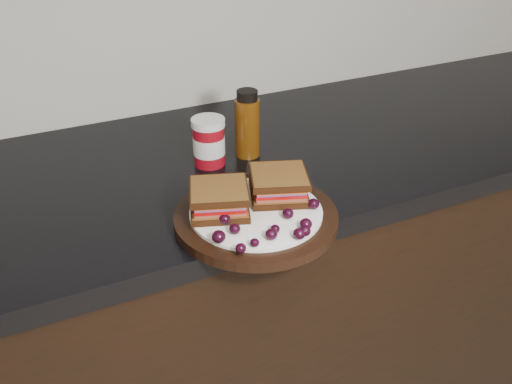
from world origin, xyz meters
TOP-DOWN VIEW (x-y plane):
  - base_cabinets at (0.00, 1.70)m, footprint 3.96×0.58m
  - countertop at (0.00, 1.70)m, footprint 3.98×0.60m
  - plate at (0.04, 1.46)m, footprint 0.28×0.28m
  - sandwich_left at (-0.01, 1.48)m, footprint 0.12×0.12m
  - sandwich_right at (0.10, 1.48)m, footprint 0.13×0.13m
  - grape_0 at (-0.05, 1.40)m, footprint 0.02×0.02m
  - grape_1 at (-0.02, 1.41)m, footprint 0.02×0.02m
  - grape_2 at (-0.03, 1.36)m, footprint 0.02×0.02m
  - grape_3 at (-0.00, 1.36)m, footprint 0.01×0.01m
  - grape_4 at (0.03, 1.37)m, footprint 0.02×0.02m
  - grape_5 at (0.04, 1.38)m, footprint 0.02×0.02m
  - grape_6 at (0.07, 1.35)m, footprint 0.02×0.02m
  - grape_7 at (0.08, 1.36)m, footprint 0.02×0.02m
  - grape_8 at (0.09, 1.37)m, footprint 0.02×0.02m
  - grape_9 at (0.08, 1.41)m, footprint 0.02×0.02m
  - grape_10 at (0.13, 1.42)m, footprint 0.02×0.02m
  - grape_11 at (0.12, 1.44)m, footprint 0.02×0.02m
  - grape_12 at (0.13, 1.44)m, footprint 0.02×0.02m
  - grape_13 at (0.14, 1.47)m, footprint 0.02×0.02m
  - grape_14 at (0.12, 1.50)m, footprint 0.02×0.02m
  - grape_15 at (0.08, 1.48)m, footprint 0.02×0.02m
  - grape_16 at (-0.02, 1.50)m, footprint 0.02×0.02m
  - grape_17 at (-0.02, 1.50)m, footprint 0.02×0.02m
  - grape_18 at (-0.04, 1.47)m, footprint 0.02×0.02m
  - grape_19 at (-0.04, 1.47)m, footprint 0.02×0.02m
  - grape_20 at (-0.02, 1.44)m, footprint 0.02×0.02m
  - grape_21 at (0.00, 1.48)m, footprint 0.02×0.02m
  - grape_22 at (-0.01, 1.46)m, footprint 0.02×0.02m
  - grape_23 at (-0.06, 1.48)m, footprint 0.02×0.02m
  - condiment_jar at (0.05, 1.69)m, footprint 0.09×0.09m
  - oil_bottle at (0.14, 1.70)m, footprint 0.07×0.07m

SIDE VIEW (x-z plane):
  - base_cabinets at x=0.00m, z-range 0.00..0.86m
  - countertop at x=0.00m, z-range 0.86..0.90m
  - plate at x=0.04m, z-range 0.90..0.92m
  - grape_3 at x=0.00m, z-range 0.92..0.94m
  - grape_22 at x=-0.01m, z-range 0.92..0.94m
  - grape_5 at x=0.04m, z-range 0.92..0.94m
  - grape_12 at x=0.13m, z-range 0.92..0.94m
  - grape_2 at x=-0.03m, z-range 0.92..0.94m
  - grape_14 at x=0.12m, z-range 0.92..0.94m
  - grape_1 at x=-0.02m, z-range 0.92..0.94m
  - grape_21 at x=0.00m, z-range 0.92..0.94m
  - grape_17 at x=-0.02m, z-range 0.92..0.94m
  - grape_7 at x=0.08m, z-range 0.92..0.94m
  - grape_23 at x=-0.06m, z-range 0.92..0.94m
  - grape_9 at x=0.08m, z-range 0.92..0.94m
  - grape_11 at x=0.12m, z-range 0.92..0.94m
  - grape_4 at x=0.03m, z-range 0.92..0.94m
  - grape_6 at x=0.07m, z-range 0.92..0.94m
  - grape_10 at x=0.13m, z-range 0.92..0.94m
  - grape_13 at x=0.14m, z-range 0.92..0.94m
  - grape_20 at x=-0.02m, z-range 0.92..0.94m
  - grape_18 at x=-0.04m, z-range 0.92..0.94m
  - grape_8 at x=0.09m, z-range 0.92..0.94m
  - grape_16 at x=-0.02m, z-range 0.92..0.94m
  - grape_19 at x=-0.04m, z-range 0.92..0.94m
  - grape_15 at x=0.08m, z-range 0.92..0.94m
  - grape_0 at x=-0.05m, z-range 0.92..0.94m
  - sandwich_left at x=-0.01m, z-range 0.92..0.97m
  - sandwich_right at x=0.10m, z-range 0.92..0.97m
  - condiment_jar at x=0.05m, z-range 0.90..1.00m
  - oil_bottle at x=0.14m, z-range 0.90..1.04m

